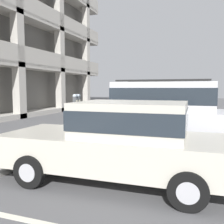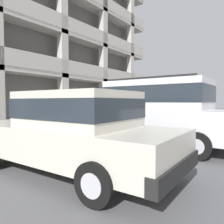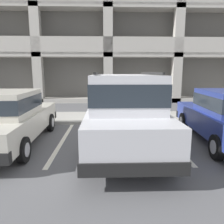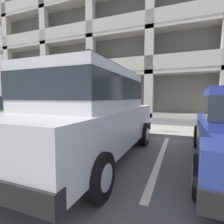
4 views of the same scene
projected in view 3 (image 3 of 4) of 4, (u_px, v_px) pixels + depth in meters
name	position (u px, v px, depth m)	size (l,w,h in m)	color
ground_plane	(114.00, 127.00, 8.41)	(80.00, 80.00, 0.10)	#565659
sidewalk	(113.00, 117.00, 9.67)	(40.00, 2.20, 0.12)	#9E9B93
parking_stall_lines	(165.00, 136.00, 7.08)	(13.08, 4.80, 0.01)	silver
silver_suv	(123.00, 108.00, 5.79)	(2.03, 4.79, 2.03)	silver
red_sedan	(7.00, 117.00, 6.04)	(1.91, 4.51, 1.54)	beige
parking_meter_near	(112.00, 93.00, 8.52)	(0.35, 0.12, 1.47)	#595B60
parking_garage	(107.00, 6.00, 18.50)	(32.00, 10.00, 16.25)	#64625C
fire_hydrant	(223.00, 110.00, 9.11)	(0.30, 0.30, 0.70)	red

